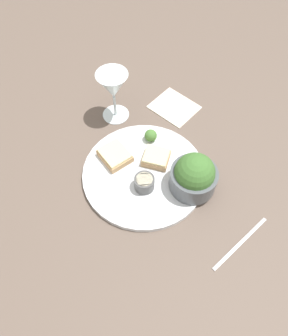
{
  "coord_description": "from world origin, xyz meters",
  "views": [
    {
      "loc": [
        -0.14,
        0.43,
        0.73
      ],
      "look_at": [
        0.0,
        0.0,
        0.03
      ],
      "focal_mm": 35.0,
      "sensor_mm": 36.0,
      "label": 1
    }
  ],
  "objects_px": {
    "salad_bowl": "(194,174)",
    "sauce_ramekin": "(144,182)",
    "fork": "(241,243)",
    "cheese_toast_near": "(115,155)",
    "napkin": "(174,107)",
    "wine_glass": "(113,88)",
    "cheese_toast_far": "(156,158)"
  },
  "relations": [
    {
      "from": "cheese_toast_near",
      "to": "cheese_toast_far",
      "type": "height_order",
      "value": "same"
    },
    {
      "from": "sauce_ramekin",
      "to": "cheese_toast_far",
      "type": "xyz_separation_m",
      "value": [
        -0.0,
        -0.09,
        -0.01
      ]
    },
    {
      "from": "napkin",
      "to": "fork",
      "type": "xyz_separation_m",
      "value": [
        -0.26,
        0.37,
        0.0
      ]
    },
    {
      "from": "salad_bowl",
      "to": "cheese_toast_near",
      "type": "height_order",
      "value": "salad_bowl"
    },
    {
      "from": "cheese_toast_far",
      "to": "fork",
      "type": "distance_m",
      "value": 0.3
    },
    {
      "from": "sauce_ramekin",
      "to": "fork",
      "type": "bearing_deg",
      "value": 164.96
    },
    {
      "from": "cheese_toast_near",
      "to": "cheese_toast_far",
      "type": "distance_m",
      "value": 0.11
    },
    {
      "from": "cheese_toast_far",
      "to": "sauce_ramekin",
      "type": "bearing_deg",
      "value": 86.72
    },
    {
      "from": "cheese_toast_far",
      "to": "wine_glass",
      "type": "relative_size",
      "value": 0.44
    },
    {
      "from": "salad_bowl",
      "to": "wine_glass",
      "type": "bearing_deg",
      "value": -32.39
    },
    {
      "from": "salad_bowl",
      "to": "wine_glass",
      "type": "height_order",
      "value": "wine_glass"
    },
    {
      "from": "sauce_ramekin",
      "to": "wine_glass",
      "type": "xyz_separation_m",
      "value": [
        0.16,
        -0.22,
        0.07
      ]
    },
    {
      "from": "sauce_ramekin",
      "to": "fork",
      "type": "relative_size",
      "value": 0.31
    },
    {
      "from": "sauce_ramekin",
      "to": "cheese_toast_near",
      "type": "relative_size",
      "value": 0.49
    },
    {
      "from": "wine_glass",
      "to": "fork",
      "type": "bearing_deg",
      "value": 145.43
    },
    {
      "from": "cheese_toast_near",
      "to": "fork",
      "type": "height_order",
      "value": "cheese_toast_near"
    },
    {
      "from": "wine_glass",
      "to": "salad_bowl",
      "type": "bearing_deg",
      "value": 147.61
    },
    {
      "from": "napkin",
      "to": "wine_glass",
      "type": "bearing_deg",
      "value": 27.4
    },
    {
      "from": "cheese_toast_far",
      "to": "fork",
      "type": "relative_size",
      "value": 0.42
    },
    {
      "from": "cheese_toast_far",
      "to": "fork",
      "type": "height_order",
      "value": "cheese_toast_far"
    },
    {
      "from": "salad_bowl",
      "to": "fork",
      "type": "height_order",
      "value": "salad_bowl"
    },
    {
      "from": "salad_bowl",
      "to": "sauce_ramekin",
      "type": "height_order",
      "value": "salad_bowl"
    },
    {
      "from": "salad_bowl",
      "to": "fork",
      "type": "bearing_deg",
      "value": 141.6
    },
    {
      "from": "cheese_toast_near",
      "to": "napkin",
      "type": "bearing_deg",
      "value": -112.84
    },
    {
      "from": "salad_bowl",
      "to": "sauce_ramekin",
      "type": "distance_m",
      "value": 0.12
    },
    {
      "from": "sauce_ramekin",
      "to": "fork",
      "type": "xyz_separation_m",
      "value": [
        -0.26,
        0.07,
        -0.03
      ]
    },
    {
      "from": "salad_bowl",
      "to": "cheese_toast_far",
      "type": "bearing_deg",
      "value": -20.96
    },
    {
      "from": "cheese_toast_near",
      "to": "fork",
      "type": "bearing_deg",
      "value": 160.13
    },
    {
      "from": "cheese_toast_far",
      "to": "napkin",
      "type": "distance_m",
      "value": 0.21
    },
    {
      "from": "sauce_ramekin",
      "to": "cheese_toast_near",
      "type": "xyz_separation_m",
      "value": [
        0.1,
        -0.06,
        -0.01
      ]
    },
    {
      "from": "salad_bowl",
      "to": "wine_glass",
      "type": "distance_m",
      "value": 0.32
    },
    {
      "from": "salad_bowl",
      "to": "napkin",
      "type": "distance_m",
      "value": 0.28
    }
  ]
}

